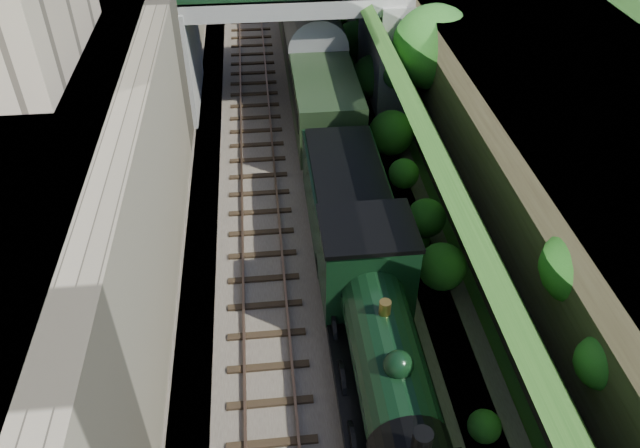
% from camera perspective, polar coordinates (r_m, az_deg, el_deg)
% --- Properties ---
extents(trackbed, '(10.00, 90.00, 0.20)m').
position_cam_1_polar(trackbed, '(30.51, -2.04, 8.30)').
color(trackbed, '#473F38').
rests_on(trackbed, ground).
extents(retaining_wall, '(1.00, 90.00, 7.00)m').
position_cam_1_polar(retaining_wall, '(29.14, -13.34, 13.29)').
color(retaining_wall, '#756B56').
rests_on(retaining_wall, ground).
extents(street_plateau_left, '(6.00, 90.00, 7.00)m').
position_cam_1_polar(street_plateau_left, '(29.80, -20.16, 12.54)').
color(street_plateau_left, '#262628').
rests_on(street_plateau_left, ground).
extents(street_plateau_right, '(8.00, 90.00, 6.25)m').
position_cam_1_polar(street_plateau_right, '(31.14, 16.06, 13.74)').
color(street_plateau_right, '#262628').
rests_on(street_plateau_right, ground).
extents(embankment_slope, '(4.40, 90.00, 6.36)m').
position_cam_1_polar(embankment_slope, '(30.73, 7.23, 13.69)').
color(embankment_slope, '#1E4714').
rests_on(embankment_slope, ground).
extents(track_left, '(2.50, 90.00, 0.20)m').
position_cam_1_polar(track_left, '(30.39, -5.85, 8.30)').
color(track_left, black).
rests_on(track_left, trackbed).
extents(track_right, '(2.50, 90.00, 0.20)m').
position_cam_1_polar(track_right, '(30.52, 0.22, 8.66)').
color(track_right, black).
rests_on(track_right, trackbed).
extents(road_bridge, '(16.00, 6.40, 7.25)m').
position_cam_1_polar(road_bridge, '(32.48, -1.04, 18.03)').
color(road_bridge, gray).
rests_on(road_bridge, ground).
extents(tree, '(3.60, 3.80, 6.60)m').
position_cam_1_polar(tree, '(28.29, 10.44, 15.47)').
color(tree, black).
rests_on(tree, ground).
extents(locomotive, '(3.10, 10.22, 3.83)m').
position_cam_1_polar(locomotive, '(17.73, 5.72, -11.57)').
color(locomotive, black).
rests_on(locomotive, trackbed).
extents(tender, '(2.70, 6.00, 3.05)m').
position_cam_1_polar(tender, '(23.22, 2.35, 1.94)').
color(tender, black).
rests_on(tender, trackbed).
extents(coach_front, '(2.90, 18.00, 3.70)m').
position_cam_1_polar(coach_front, '(33.92, -0.67, 15.26)').
color(coach_front, black).
rests_on(coach_front, trackbed).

